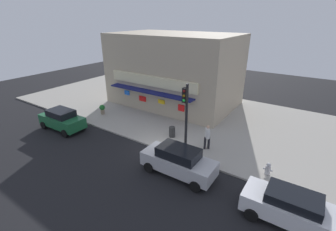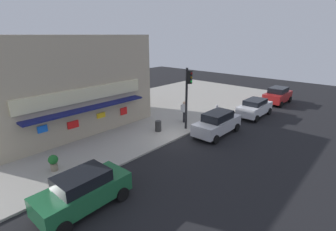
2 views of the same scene
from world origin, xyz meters
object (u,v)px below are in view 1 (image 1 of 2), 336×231
(potted_plant_by_doorway, at_px, (102,109))
(parked_car_silver, at_px, (178,161))
(parked_car_green, at_px, (62,119))
(traffic_light, at_px, (186,110))
(trash_can, at_px, (172,132))
(pedestrian, at_px, (207,136))
(fire_hydrant, at_px, (268,169))
(parked_car_white, at_px, (291,208))

(potted_plant_by_doorway, distance_m, parked_car_silver, 11.37)
(parked_car_silver, distance_m, parked_car_green, 11.18)
(traffic_light, xyz_separation_m, parked_car_green, (-10.33, -2.37, -2.32))
(trash_can, relative_size, parked_car_silver, 0.18)
(potted_plant_by_doorway, relative_size, parked_car_silver, 0.21)
(pedestrian, distance_m, parked_car_silver, 3.42)
(pedestrian, height_order, parked_car_silver, pedestrian)
(fire_hydrant, height_order, potted_plant_by_doorway, potted_plant_by_doorway)
(traffic_light, xyz_separation_m, pedestrian, (1.11, 1.18, -2.08))
(potted_plant_by_doorway, height_order, parked_car_green, parked_car_green)
(parked_car_white, bearing_deg, pedestrian, 147.69)
(parked_car_silver, bearing_deg, parked_car_green, -179.24)
(traffic_light, distance_m, pedestrian, 2.63)
(potted_plant_by_doorway, distance_m, parked_car_green, 3.93)
(parked_car_silver, height_order, parked_car_green, parked_car_silver)
(traffic_light, relative_size, parked_car_white, 1.14)
(parked_car_white, bearing_deg, parked_car_silver, 177.40)
(fire_hydrant, distance_m, trash_can, 7.26)
(pedestrian, distance_m, parked_car_white, 6.90)
(trash_can, bearing_deg, pedestrian, -2.85)
(pedestrian, bearing_deg, fire_hydrant, -8.88)
(trash_can, xyz_separation_m, parked_car_green, (-8.45, -3.70, 0.34))
(trash_can, distance_m, potted_plant_by_doorway, 8.01)
(potted_plant_by_doorway, bearing_deg, parked_car_white, -13.48)
(potted_plant_by_doorway, xyz_separation_m, parked_car_green, (-0.44, -3.90, 0.23))
(traffic_light, height_order, trash_can, traffic_light)
(traffic_light, height_order, pedestrian, traffic_light)
(traffic_light, xyz_separation_m, parked_car_silver, (0.84, -2.22, -2.30))
(potted_plant_by_doorway, bearing_deg, parked_car_silver, -19.28)
(traffic_light, height_order, parked_car_green, traffic_light)
(trash_can, height_order, parked_car_white, parked_car_white)
(parked_car_green, bearing_deg, trash_can, 23.66)
(pedestrian, bearing_deg, parked_car_green, -162.74)
(traffic_light, xyz_separation_m, fire_hydrant, (5.34, 0.52, -2.71))
(fire_hydrant, xyz_separation_m, parked_car_silver, (-4.49, -2.75, 0.41))
(traffic_light, bearing_deg, trash_can, 144.68)
(fire_hydrant, xyz_separation_m, trash_can, (-7.22, 0.81, 0.05))
(trash_can, xyz_separation_m, pedestrian, (2.99, -0.15, 0.59))
(fire_hydrant, relative_size, pedestrian, 0.42)
(trash_can, distance_m, parked_car_green, 9.24)
(pedestrian, bearing_deg, parked_car_silver, -94.39)
(fire_hydrant, relative_size, potted_plant_by_doorway, 0.83)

